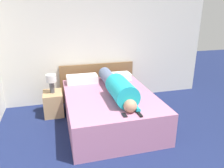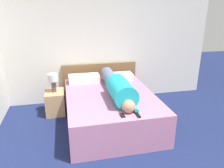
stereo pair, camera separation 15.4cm
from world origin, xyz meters
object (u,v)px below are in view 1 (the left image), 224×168
(tv_remote, at_px, (140,114))
(cell_phone, at_px, (124,115))
(person_lying, at_px, (117,87))
(pillow_second, at_px, (116,77))
(nightstand, at_px, (54,103))
(pillow_near_headboard, at_px, (82,79))
(bed, at_px, (110,109))
(table_lamp, at_px, (51,80))

(tv_remote, relative_size, cell_phone, 1.15)
(person_lying, distance_m, pillow_second, 0.89)
(person_lying, relative_size, tv_remote, 11.88)
(nightstand, distance_m, pillow_near_headboard, 0.76)
(pillow_second, distance_m, cell_phone, 1.66)
(pillow_second, relative_size, tv_remote, 3.99)
(bed, distance_m, table_lamp, 1.27)
(pillow_near_headboard, relative_size, cell_phone, 4.85)
(tv_remote, bearing_deg, bed, 103.76)
(tv_remote, bearing_deg, person_lying, 97.25)
(nightstand, bearing_deg, tv_remote, -51.21)
(pillow_near_headboard, bearing_deg, pillow_second, 0.00)
(nightstand, height_order, table_lamp, table_lamp)
(table_lamp, bearing_deg, cell_phone, -55.78)
(table_lamp, bearing_deg, pillow_second, 5.90)
(pillow_near_headboard, height_order, tv_remote, pillow_near_headboard)
(cell_phone, bearing_deg, pillow_second, 77.84)
(pillow_near_headboard, xyz_separation_m, cell_phone, (0.39, -1.62, -0.07))
(tv_remote, bearing_deg, nightstand, 128.79)
(person_lying, bearing_deg, tv_remote, -82.75)
(table_lamp, bearing_deg, bed, -32.04)
(nightstand, distance_m, table_lamp, 0.49)
(person_lying, height_order, cell_phone, person_lying)
(table_lamp, distance_m, pillow_near_headboard, 0.64)
(nightstand, distance_m, tv_remote, 1.99)
(cell_phone, bearing_deg, bed, 89.89)
(pillow_second, bearing_deg, pillow_near_headboard, 180.00)
(table_lamp, distance_m, pillow_second, 1.37)
(tv_remote, height_order, cell_phone, tv_remote)
(nightstand, distance_m, person_lying, 1.43)
(bed, bearing_deg, pillow_second, 65.75)
(person_lying, bearing_deg, table_lamp, 147.53)
(table_lamp, relative_size, cell_phone, 2.85)
(person_lying, height_order, pillow_second, person_lying)
(person_lying, relative_size, pillow_near_headboard, 2.83)
(bed, xyz_separation_m, nightstand, (-1.01, 0.63, -0.05))
(bed, bearing_deg, tv_remote, -76.24)
(pillow_second, bearing_deg, person_lying, -105.12)
(nightstand, relative_size, cell_phone, 3.73)
(person_lying, xyz_separation_m, pillow_second, (0.23, 0.86, -0.09))
(table_lamp, xyz_separation_m, person_lying, (1.13, -0.72, 0.02))
(bed, bearing_deg, cell_phone, -90.11)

